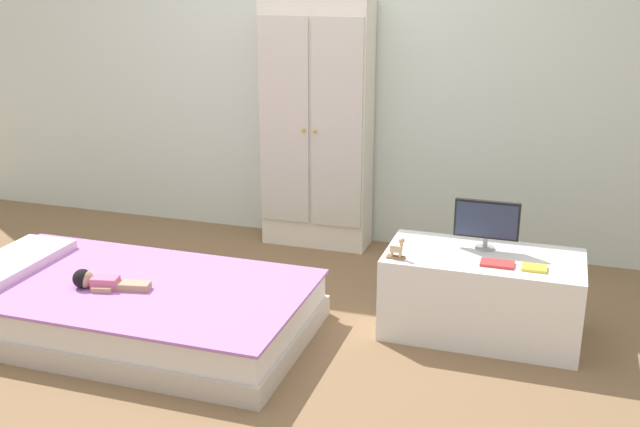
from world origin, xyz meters
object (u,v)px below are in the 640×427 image
object	(u,v)px
wardrobe	(317,126)
tv_monitor	(487,221)
bed	(131,307)
book_red	(497,264)
tv_stand	(481,294)
book_yellow	(534,268)
doll	(97,281)
rocking_horse_toy	(398,249)

from	to	relation	value
wardrobe	tv_monitor	size ratio (longest dim) A/B	4.99
bed	wardrobe	xyz separation A→B (m)	(0.50, 1.52, 0.68)
wardrobe	book_red	bearing A→B (deg)	-40.92
tv_stand	book_red	size ratio (longest dim) A/B	6.07
tv_stand	book_yellow	distance (m)	0.35
tv_monitor	book_yellow	distance (m)	0.35
doll	tv_stand	xyz separation A→B (m)	(1.83, 0.62, -0.08)
tv_stand	rocking_horse_toy	size ratio (longest dim) A/B	8.76
book_red	book_yellow	world-z (taller)	same
doll	book_red	world-z (taller)	book_red
tv_monitor	book_red	size ratio (longest dim) A/B	2.03
tv_monitor	bed	bearing A→B (deg)	-160.29
bed	book_red	bearing A→B (deg)	12.98
wardrobe	tv_monitor	world-z (taller)	wardrobe
wardrobe	rocking_horse_toy	bearing A→B (deg)	-55.56
tv_monitor	rocking_horse_toy	bearing A→B (deg)	-146.32
book_red	tv_monitor	bearing A→B (deg)	112.12
book_yellow	book_red	bearing A→B (deg)	180.00
rocking_horse_toy	book_red	bearing A→B (deg)	7.64
wardrobe	book_yellow	world-z (taller)	wardrobe
wardrobe	book_yellow	bearing A→B (deg)	-37.39
rocking_horse_toy	book_yellow	world-z (taller)	rocking_horse_toy
book_yellow	tv_stand	bearing A→B (deg)	155.13
book_red	book_yellow	bearing A→B (deg)	0.00
wardrobe	tv_stand	world-z (taller)	wardrobe
bed	book_yellow	size ratio (longest dim) A/B	15.70
wardrobe	rocking_horse_toy	world-z (taller)	wardrobe
rocking_horse_toy	bed	bearing A→B (deg)	-165.13
bed	tv_stand	xyz separation A→B (m)	(1.71, 0.52, 0.08)
tv_stand	bed	bearing A→B (deg)	-162.97
bed	book_yellow	bearing A→B (deg)	11.88
wardrobe	tv_stand	size ratio (longest dim) A/B	1.66
rocking_horse_toy	book_red	size ratio (longest dim) A/B	0.69
bed	rocking_horse_toy	bearing A→B (deg)	14.87
tv_stand	book_yellow	world-z (taller)	book_yellow
doll	wardrobe	world-z (taller)	wardrobe
tv_stand	tv_monitor	distance (m)	0.37
book_red	tv_stand	bearing A→B (deg)	122.69
tv_monitor	book_red	distance (m)	0.26
doll	book_red	size ratio (longest dim) A/B	2.45
doll	wardrobe	size ratio (longest dim) A/B	0.24
tv_stand	tv_monitor	xyz separation A→B (m)	(-0.01, 0.09, 0.36)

